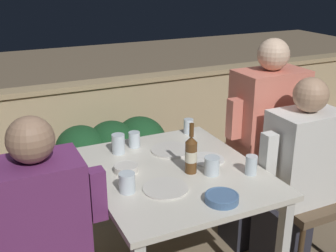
{
  "coord_description": "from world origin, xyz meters",
  "views": [
    {
      "loc": [
        -0.88,
        -1.79,
        1.72
      ],
      "look_at": [
        0.0,
        0.08,
        0.94
      ],
      "focal_mm": 45.0,
      "sensor_mm": 36.0,
      "label": 1
    }
  ],
  "objects_px": {
    "potted_plant": "(283,134)",
    "chair_right_far": "(284,158)",
    "chair_right_near": "(322,179)",
    "person_coral_top": "(262,145)",
    "beer_bottle": "(191,154)",
    "person_white_polo": "(296,178)",
    "person_purple_stripe": "(52,244)",
    "chair_left_far": "(4,220)"
  },
  "relations": [
    {
      "from": "potted_plant",
      "to": "chair_right_far",
      "type": "bearing_deg",
      "value": -129.5
    },
    {
      "from": "chair_right_near",
      "to": "person_coral_top",
      "type": "relative_size",
      "value": 0.68
    },
    {
      "from": "beer_bottle",
      "to": "potted_plant",
      "type": "height_order",
      "value": "beer_bottle"
    },
    {
      "from": "person_white_polo",
      "to": "beer_bottle",
      "type": "relative_size",
      "value": 4.36
    },
    {
      "from": "person_purple_stripe",
      "to": "potted_plant",
      "type": "bearing_deg",
      "value": 23.16
    },
    {
      "from": "person_coral_top",
      "to": "person_purple_stripe",
      "type": "bearing_deg",
      "value": -165.6
    },
    {
      "from": "person_coral_top",
      "to": "chair_left_far",
      "type": "bearing_deg",
      "value": 179.25
    },
    {
      "from": "chair_left_far",
      "to": "potted_plant",
      "type": "bearing_deg",
      "value": 12.42
    },
    {
      "from": "person_coral_top",
      "to": "potted_plant",
      "type": "xyz_separation_m",
      "value": [
        0.6,
        0.49,
        -0.2
      ]
    },
    {
      "from": "person_white_polo",
      "to": "person_purple_stripe",
      "type": "bearing_deg",
      "value": -178.72
    },
    {
      "from": "chair_right_near",
      "to": "potted_plant",
      "type": "xyz_separation_m",
      "value": [
        0.4,
        0.82,
        -0.08
      ]
    },
    {
      "from": "chair_right_near",
      "to": "person_coral_top",
      "type": "distance_m",
      "value": 0.4
    },
    {
      "from": "chair_left_far",
      "to": "beer_bottle",
      "type": "bearing_deg",
      "value": -14.66
    },
    {
      "from": "chair_right_near",
      "to": "beer_bottle",
      "type": "relative_size",
      "value": 3.38
    },
    {
      "from": "person_purple_stripe",
      "to": "chair_right_near",
      "type": "distance_m",
      "value": 1.59
    },
    {
      "from": "person_coral_top",
      "to": "person_white_polo",
      "type": "bearing_deg",
      "value": -89.24
    },
    {
      "from": "chair_right_far",
      "to": "person_coral_top",
      "type": "bearing_deg",
      "value": 180.0
    },
    {
      "from": "chair_right_near",
      "to": "chair_right_far",
      "type": "distance_m",
      "value": 0.32
    },
    {
      "from": "potted_plant",
      "to": "person_coral_top",
      "type": "bearing_deg",
      "value": -140.73
    },
    {
      "from": "chair_left_far",
      "to": "person_white_polo",
      "type": "relative_size",
      "value": 0.78
    },
    {
      "from": "chair_right_near",
      "to": "chair_left_far",
      "type": "bearing_deg",
      "value": 168.94
    },
    {
      "from": "chair_right_far",
      "to": "beer_bottle",
      "type": "xyz_separation_m",
      "value": [
        -0.82,
        -0.22,
        0.28
      ]
    },
    {
      "from": "person_purple_stripe",
      "to": "chair_left_far",
      "type": "distance_m",
      "value": 0.41
    },
    {
      "from": "person_white_polo",
      "to": "beer_bottle",
      "type": "distance_m",
      "value": 0.68
    },
    {
      "from": "person_purple_stripe",
      "to": "potted_plant",
      "type": "height_order",
      "value": "person_purple_stripe"
    },
    {
      "from": "person_white_polo",
      "to": "potted_plant",
      "type": "relative_size",
      "value": 1.54
    },
    {
      "from": "beer_bottle",
      "to": "chair_right_far",
      "type": "bearing_deg",
      "value": 15.04
    },
    {
      "from": "person_purple_stripe",
      "to": "person_white_polo",
      "type": "height_order",
      "value": "person_purple_stripe"
    },
    {
      "from": "chair_right_near",
      "to": "person_purple_stripe",
      "type": "bearing_deg",
      "value": -178.88
    },
    {
      "from": "person_purple_stripe",
      "to": "beer_bottle",
      "type": "relative_size",
      "value": 4.39
    },
    {
      "from": "potted_plant",
      "to": "person_purple_stripe",
      "type": "bearing_deg",
      "value": -156.84
    },
    {
      "from": "person_purple_stripe",
      "to": "chair_right_near",
      "type": "relative_size",
      "value": 1.3
    },
    {
      "from": "person_purple_stripe",
      "to": "beer_bottle",
      "type": "xyz_separation_m",
      "value": [
        0.75,
        0.13,
        0.23
      ]
    },
    {
      "from": "chair_left_far",
      "to": "person_coral_top",
      "type": "bearing_deg",
      "value": -0.75
    },
    {
      "from": "chair_right_far",
      "to": "person_purple_stripe",
      "type": "bearing_deg",
      "value": -167.34
    },
    {
      "from": "chair_left_far",
      "to": "chair_right_far",
      "type": "height_order",
      "value": "same"
    },
    {
      "from": "person_white_polo",
      "to": "chair_right_far",
      "type": "xyz_separation_m",
      "value": [
        0.19,
        0.32,
        -0.05
      ]
    },
    {
      "from": "chair_right_near",
      "to": "beer_bottle",
      "type": "height_order",
      "value": "beer_bottle"
    },
    {
      "from": "chair_right_far",
      "to": "beer_bottle",
      "type": "relative_size",
      "value": 3.38
    },
    {
      "from": "chair_left_far",
      "to": "chair_right_near",
      "type": "bearing_deg",
      "value": -11.06
    },
    {
      "from": "person_purple_stripe",
      "to": "chair_left_far",
      "type": "relative_size",
      "value": 1.3
    },
    {
      "from": "chair_left_far",
      "to": "person_white_polo",
      "type": "xyz_separation_m",
      "value": [
        1.55,
        -0.34,
        0.05
      ]
    }
  ]
}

